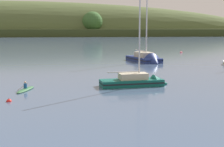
% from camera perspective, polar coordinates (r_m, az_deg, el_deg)
% --- Properties ---
extents(far_shoreline_hill, '(541.17, 99.94, 49.87)m').
position_cam_1_polar(far_shoreline_hill, '(248.78, -18.86, 6.35)').
color(far_shoreline_hill, '#35401E').
rests_on(far_shoreline_hill, ground).
extents(sailboat_near_mooring, '(5.21, 9.65, 15.18)m').
position_cam_1_polar(sailboat_near_mooring, '(58.11, 6.08, 2.32)').
color(sailboat_near_mooring, navy).
rests_on(sailboat_near_mooring, ground).
extents(sailboat_far_left, '(7.53, 2.64, 11.85)m').
position_cam_1_polar(sailboat_far_left, '(34.59, 4.72, -1.74)').
color(sailboat_far_left, '#0F564C').
rests_on(sailboat_far_left, ground).
extents(canoe_with_paddler, '(1.87, 3.61, 1.02)m').
position_cam_1_polar(canoe_with_paddler, '(33.07, -14.91, -2.71)').
color(canoe_with_paddler, '#33663D').
rests_on(canoe_with_paddler, ground).
extents(mooring_buoy_foreground, '(0.45, 0.45, 0.53)m').
position_cam_1_polar(mooring_buoy_foreground, '(28.59, -17.59, -4.71)').
color(mooring_buoy_foreground, red).
rests_on(mooring_buoy_foreground, ground).
extents(mooring_buoy_far_upstream, '(0.71, 0.71, 0.79)m').
position_cam_1_polar(mooring_buoy_far_upstream, '(80.41, 12.02, 3.56)').
color(mooring_buoy_far_upstream, '#E06675').
rests_on(mooring_buoy_far_upstream, ground).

